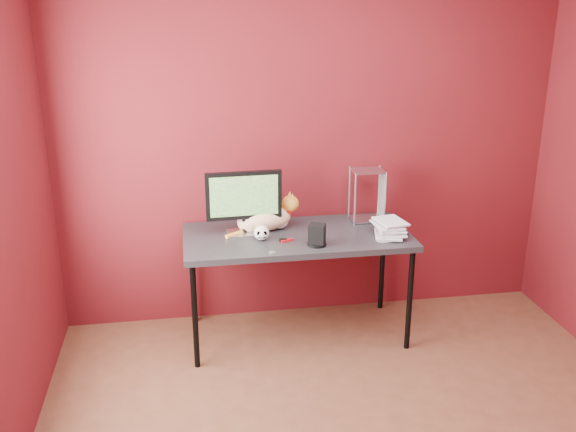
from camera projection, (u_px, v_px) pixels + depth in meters
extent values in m
cube|color=#540F16|center=(309.00, 140.00, 4.45)|extent=(3.50, 0.02, 2.60)
cube|color=black|center=(297.00, 237.00, 4.26)|extent=(1.50, 0.70, 0.04)
cylinder|color=black|center=(195.00, 317.00, 4.00)|extent=(0.04, 0.04, 0.71)
cylinder|color=black|center=(410.00, 300.00, 4.21)|extent=(0.04, 0.04, 0.71)
cylinder|color=black|center=(193.00, 277.00, 4.56)|extent=(0.04, 0.04, 0.71)
cylinder|color=black|center=(382.00, 264.00, 4.77)|extent=(0.04, 0.04, 0.71)
cube|color=#A9A9AE|center=(245.00, 233.00, 4.25)|extent=(0.24, 0.17, 0.02)
cylinder|color=black|center=(245.00, 225.00, 4.23)|extent=(0.03, 0.03, 0.10)
cube|color=black|center=(244.00, 195.00, 4.16)|extent=(0.50, 0.05, 0.32)
cube|color=#1A4412|center=(244.00, 195.00, 4.16)|extent=(0.44, 0.02, 0.27)
ellipsoid|color=orange|center=(265.00, 218.00, 4.30)|extent=(0.38, 0.24, 0.17)
ellipsoid|color=orange|center=(250.00, 222.00, 4.28)|extent=(0.19, 0.18, 0.14)
sphere|color=white|center=(280.00, 220.00, 4.34)|extent=(0.12, 0.12, 0.12)
sphere|color=orange|center=(290.00, 204.00, 4.33)|extent=(0.12, 0.12, 0.12)
cone|color=orange|center=(292.00, 197.00, 4.28)|extent=(0.04, 0.04, 0.05)
cone|color=orange|center=(290.00, 194.00, 4.34)|extent=(0.04, 0.04, 0.05)
cylinder|color=#B10E0B|center=(288.00, 211.00, 4.34)|extent=(0.08, 0.08, 0.01)
cylinder|color=orange|center=(238.00, 234.00, 4.22)|extent=(0.18, 0.13, 0.03)
ellipsoid|color=white|center=(262.00, 233.00, 4.14)|extent=(0.10, 0.10, 0.10)
ellipsoid|color=black|center=(259.00, 234.00, 4.09)|extent=(0.02, 0.01, 0.03)
ellipsoid|color=black|center=(265.00, 233.00, 4.10)|extent=(0.02, 0.01, 0.03)
cube|color=black|center=(262.00, 238.00, 4.10)|extent=(0.06, 0.01, 0.01)
cylinder|color=black|center=(317.00, 244.00, 4.06)|extent=(0.12, 0.12, 0.02)
cube|color=black|center=(317.00, 234.00, 4.04)|extent=(0.13, 0.12, 0.12)
imported|color=beige|center=(377.00, 219.00, 4.19)|extent=(0.22, 0.26, 0.23)
imported|color=beige|center=(379.00, 186.00, 4.12)|extent=(0.20, 0.25, 0.23)
imported|color=beige|center=(380.00, 151.00, 4.04)|extent=(0.18, 0.23, 0.23)
imported|color=beige|center=(382.00, 115.00, 3.97)|extent=(0.18, 0.24, 0.23)
imported|color=beige|center=(384.00, 78.00, 3.89)|extent=(0.21, 0.25, 0.23)
cylinder|color=#A9A9AE|center=(355.00, 200.00, 4.36)|extent=(0.01, 0.01, 0.37)
cylinder|color=#A9A9AE|center=(386.00, 198.00, 4.40)|extent=(0.01, 0.01, 0.37)
cylinder|color=#A9A9AE|center=(349.00, 192.00, 4.53)|extent=(0.01, 0.01, 0.37)
cylinder|color=#A9A9AE|center=(378.00, 191.00, 4.56)|extent=(0.01, 0.01, 0.37)
cube|color=#A9A9AE|center=(366.00, 219.00, 4.52)|extent=(0.22, 0.18, 0.01)
cube|color=#A9A9AE|center=(368.00, 171.00, 4.40)|extent=(0.22, 0.18, 0.01)
cube|color=#AF0D16|center=(287.00, 241.00, 4.12)|extent=(0.09, 0.05, 0.02)
cube|color=black|center=(283.00, 240.00, 4.12)|extent=(0.05, 0.03, 0.02)
cylinder|color=#A9A9AE|center=(272.00, 252.00, 3.95)|extent=(0.04, 0.04, 0.00)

